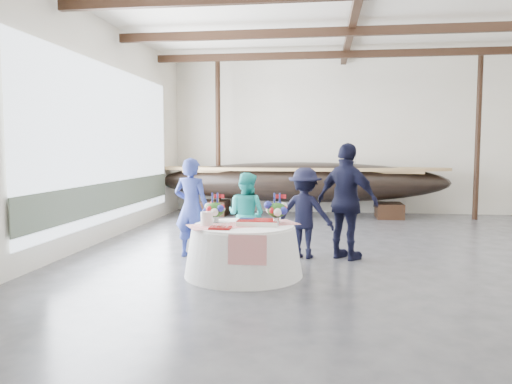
# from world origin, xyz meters

# --- Properties ---
(floor) EXTENTS (10.00, 12.00, 0.01)m
(floor) POSITION_xyz_m (0.00, 0.00, 0.00)
(floor) COLOR #3D3D42
(floor) RESTS_ON ground
(wall_back) EXTENTS (10.00, 0.02, 4.50)m
(wall_back) POSITION_xyz_m (0.00, 6.00, 2.25)
(wall_back) COLOR silver
(wall_back) RESTS_ON ground
(wall_front) EXTENTS (10.00, 0.02, 4.50)m
(wall_front) POSITION_xyz_m (0.00, -6.00, 2.25)
(wall_front) COLOR silver
(wall_front) RESTS_ON ground
(wall_left) EXTENTS (0.02, 12.00, 4.50)m
(wall_left) POSITION_xyz_m (-5.00, 0.00, 2.25)
(wall_left) COLOR silver
(wall_left) RESTS_ON ground
(pavilion_structure) EXTENTS (9.80, 11.76, 4.50)m
(pavilion_structure) POSITION_xyz_m (0.00, 0.84, 4.00)
(pavilion_structure) COLOR black
(pavilion_structure) RESTS_ON ground
(open_bay) EXTENTS (0.03, 7.00, 3.20)m
(open_bay) POSITION_xyz_m (-4.95, 1.00, 1.83)
(open_bay) COLOR silver
(open_bay) RESTS_ON ground
(longboat_display) EXTENTS (8.10, 1.62, 1.52)m
(longboat_display) POSITION_xyz_m (-1.17, 4.94, 0.97)
(longboat_display) COLOR black
(longboat_display) RESTS_ON ground
(banquet_table) EXTENTS (1.77, 1.77, 0.76)m
(banquet_table) POSITION_xyz_m (-1.71, -1.69, 0.38)
(banquet_table) COLOR white
(banquet_table) RESTS_ON ground
(tabletop_items) EXTENTS (1.70, 1.25, 0.40)m
(tabletop_items) POSITION_xyz_m (-1.74, -1.56, 0.91)
(tabletop_items) COLOR red
(tabletop_items) RESTS_ON banquet_table
(guest_woman_blue) EXTENTS (0.69, 0.52, 1.74)m
(guest_woman_blue) POSITION_xyz_m (-2.82, -0.55, 0.87)
(guest_woman_blue) COLOR navy
(guest_woman_blue) RESTS_ON ground
(guest_woman_teal) EXTENTS (0.88, 0.80, 1.48)m
(guest_woman_teal) POSITION_xyz_m (-1.87, -0.44, 0.74)
(guest_woman_teal) COLOR #23B5AD
(guest_woman_teal) RESTS_ON ground
(guest_man_left) EXTENTS (1.12, 0.79, 1.57)m
(guest_man_left) POSITION_xyz_m (-0.85, -0.37, 0.78)
(guest_man_left) COLOR black
(guest_man_left) RESTS_ON ground
(guest_man_right) EXTENTS (1.23, 1.08, 1.99)m
(guest_man_right) POSITION_xyz_m (-0.13, -0.39, 1.00)
(guest_man_right) COLOR black
(guest_man_right) RESTS_ON ground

